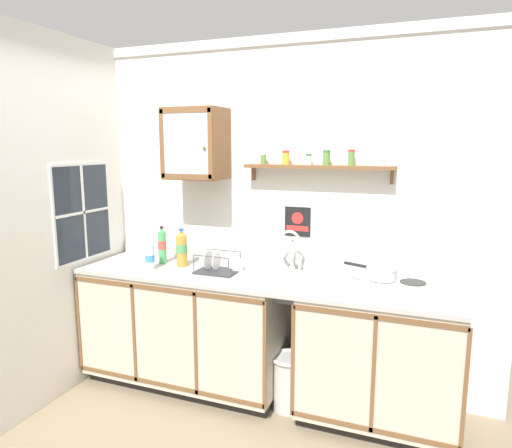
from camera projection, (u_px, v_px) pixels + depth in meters
name	position (u px, v px, depth m)	size (l,w,h in m)	color
floor	(235.00, 429.00, 3.01)	(5.76, 5.76, 0.00)	gray
back_wall	(274.00, 214.00, 3.50)	(3.36, 0.07, 2.63)	silver
side_wall_left	(29.00, 225.00, 3.08)	(0.05, 3.55, 2.63)	silver
lower_cabinet_run	(186.00, 327.00, 3.55)	(1.55, 0.64, 0.89)	black
lower_cabinet_run_right	(379.00, 358.00, 3.03)	(1.03, 0.64, 0.89)	black
countertop	(258.00, 278.00, 3.25)	(2.72, 0.66, 0.03)	#B2B2AD
backsplash	(272.00, 261.00, 3.53)	(2.72, 0.02, 0.08)	#B2B2AD
sink	(282.00, 280.00, 3.24)	(0.51, 0.46, 0.44)	silver
hot_plate_stove	(396.00, 287.00, 2.90)	(0.40, 0.28, 0.07)	silver
saucepan	(381.00, 272.00, 2.94)	(0.36, 0.21, 0.07)	silver
bottle_soda_green_0	(162.00, 246.00, 3.59)	(0.06, 0.06, 0.30)	#4CB266
bottle_juice_amber_1	(182.00, 249.00, 3.50)	(0.08, 0.08, 0.30)	gold
bottle_water_clear_2	(150.00, 256.00, 3.43)	(0.07, 0.07, 0.23)	silver
dish_rack	(216.00, 268.00, 3.36)	(0.30, 0.23, 0.16)	#333338
mug	(237.00, 265.00, 3.38)	(0.12, 0.09, 0.09)	white
wall_cabinet	(196.00, 144.00, 3.44)	(0.44, 0.34, 0.53)	brown
spice_shelf	(318.00, 165.00, 3.22)	(1.07, 0.14, 0.23)	brown
warning_sign	(298.00, 222.00, 3.41)	(0.20, 0.01, 0.22)	black
window	(82.00, 212.00, 3.50)	(0.03, 0.61, 0.75)	#262D38
trash_bin	(290.00, 381.00, 3.23)	(0.27, 0.27, 0.39)	silver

